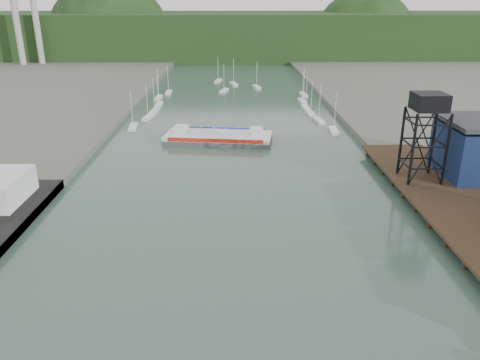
{
  "coord_description": "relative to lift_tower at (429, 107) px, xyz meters",
  "views": [
    {
      "loc": [
        0.34,
        -23.26,
        33.33
      ],
      "look_at": [
        1.49,
        52.93,
        4.0
      ],
      "focal_mm": 35.0,
      "sensor_mm": 36.0,
      "label": 1
    }
  ],
  "objects": [
    {
      "name": "east_pier",
      "position": [
        2.0,
        -13.0,
        -13.75
      ],
      "size": [
        14.0,
        70.0,
        2.45
      ],
      "color": "black",
      "rests_on": "ground"
    },
    {
      "name": "lift_tower",
      "position": [
        0.0,
        0.0,
        0.0
      ],
      "size": [
        6.5,
        6.5,
        16.0
      ],
      "color": "black",
      "rests_on": "east_pier"
    },
    {
      "name": "marina_sailboats",
      "position": [
        -34.92,
        80.46,
        -15.3
      ],
      "size": [
        57.71,
        92.65,
        0.9
      ],
      "color": "silver",
      "rests_on": "ground"
    },
    {
      "name": "smokestacks",
      "position": [
        -141.0,
        174.5,
        14.35
      ],
      "size": [
        11.2,
        8.2,
        60.0
      ],
      "color": "#9F9F9A",
      "rests_on": "ground"
    },
    {
      "name": "distant_hills",
      "position": [
        -38.98,
        243.35,
        -5.27
      ],
      "size": [
        500.0,
        120.0,
        80.0
      ],
      "color": "black",
      "rests_on": "ground"
    },
    {
      "name": "chain_ferry",
      "position": [
        -38.38,
        32.72,
        -14.55
      ],
      "size": [
        27.69,
        13.89,
        3.82
      ],
      "rotation": [
        0.0,
        0.0,
        -0.13
      ],
      "color": "#48484A",
      "rests_on": "ground"
    }
  ]
}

